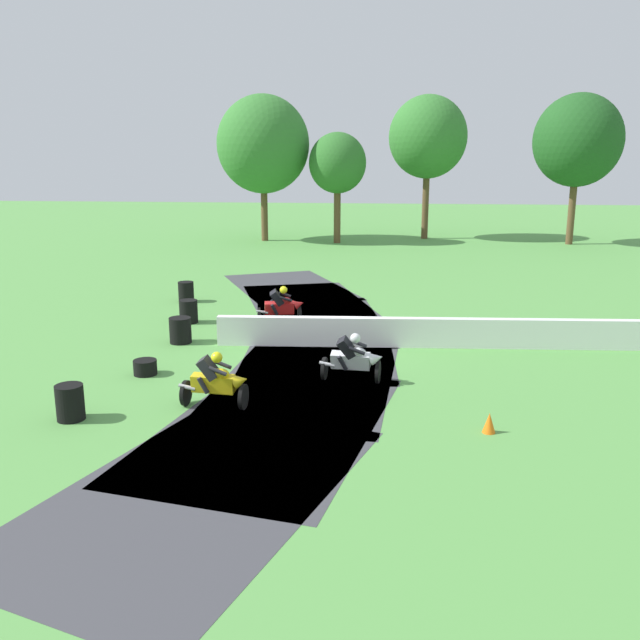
{
  "coord_description": "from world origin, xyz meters",
  "views": [
    {
      "loc": [
        1.87,
        -20.01,
        5.77
      ],
      "look_at": [
        -0.02,
        -0.37,
        0.9
      ],
      "focal_mm": 38.28,
      "sensor_mm": 36.0,
      "label": 1
    }
  ],
  "objects": [
    {
      "name": "ground_plane",
      "position": [
        0.0,
        0.0,
        0.0
      ],
      "size": [
        120.0,
        120.0,
        0.0
      ],
      "primitive_type": "plane",
      "color": "#569947"
    },
    {
      "name": "track_asphalt",
      "position": [
        -0.83,
        -0.04,
        0.0
      ],
      "size": [
        8.21,
        27.1,
        0.01
      ],
      "color": "#3D3D42",
      "rests_on": "ground"
    },
    {
      "name": "safety_barrier",
      "position": [
        4.87,
        0.26,
        0.45
      ],
      "size": [
        16.14,
        1.15,
        0.9
      ],
      "primitive_type": "cube",
      "rotation": [
        0.0,
        0.0,
        -1.52
      ],
      "color": "white",
      "rests_on": "ground"
    },
    {
      "name": "motorcycle_lead_yellow",
      "position": [
        -1.93,
        -5.45,
        0.66
      ],
      "size": [
        1.7,
        0.81,
        1.42
      ],
      "color": "black",
      "rests_on": "ground"
    },
    {
      "name": "motorcycle_chase_white",
      "position": [
        1.13,
        -3.34,
        0.64
      ],
      "size": [
        1.7,
        0.89,
        1.43
      ],
      "color": "black",
      "rests_on": "ground"
    },
    {
      "name": "motorcycle_trailing_red",
      "position": [
        -1.62,
        2.51,
        0.65
      ],
      "size": [
        1.71,
        1.02,
        1.43
      ],
      "color": "black",
      "rests_on": "ground"
    },
    {
      "name": "tire_stack_near",
      "position": [
        -4.98,
        -6.45,
        0.4
      ],
      "size": [
        0.61,
        0.61,
        0.8
      ],
      "color": "black",
      "rests_on": "ground"
    },
    {
      "name": "tire_stack_mid_a",
      "position": [
        -4.43,
        -3.23,
        0.2
      ],
      "size": [
        0.62,
        0.62,
        0.4
      ],
      "color": "black",
      "rests_on": "ground"
    },
    {
      "name": "tire_stack_mid_b",
      "position": [
        -4.4,
        -0.09,
        0.4
      ],
      "size": [
        0.68,
        0.68,
        0.8
      ],
      "color": "black",
      "rests_on": "ground"
    },
    {
      "name": "tire_stack_far",
      "position": [
        -4.87,
        2.45,
        0.4
      ],
      "size": [
        0.63,
        0.63,
        0.8
      ],
      "color": "black",
      "rests_on": "ground"
    },
    {
      "name": "tire_stack_extra_a",
      "position": [
        -5.94,
        5.78,
        0.4
      ],
      "size": [
        0.61,
        0.61,
        0.8
      ],
      "color": "black",
      "rests_on": "ground"
    },
    {
      "name": "traffic_cone",
      "position": [
        4.14,
        -6.3,
        0.22
      ],
      "size": [
        0.28,
        0.28,
        0.44
      ],
      "primitive_type": "cone",
      "color": "orange",
      "rests_on": "ground"
    },
    {
      "name": "tree_far_left",
      "position": [
        -6.19,
        25.11,
        6.25
      ],
      "size": [
        6.01,
        6.01,
        9.42
      ],
      "color": "brown",
      "rests_on": "ground"
    },
    {
      "name": "tree_far_right",
      "position": [
        13.66,
        25.17,
        6.47
      ],
      "size": [
        5.45,
        5.45,
        9.35
      ],
      "color": "brown",
      "rests_on": "ground"
    },
    {
      "name": "tree_mid_rise",
      "position": [
        -1.28,
        24.42,
        5.06
      ],
      "size": [
        3.66,
        3.66,
        7.02
      ],
      "color": "brown",
      "rests_on": "ground"
    },
    {
      "name": "tree_behind_barrier",
      "position": [
        4.52,
        27.27,
        6.73
      ],
      "size": [
        5.18,
        5.18,
        9.47
      ],
      "color": "brown",
      "rests_on": "ground"
    }
  ]
}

